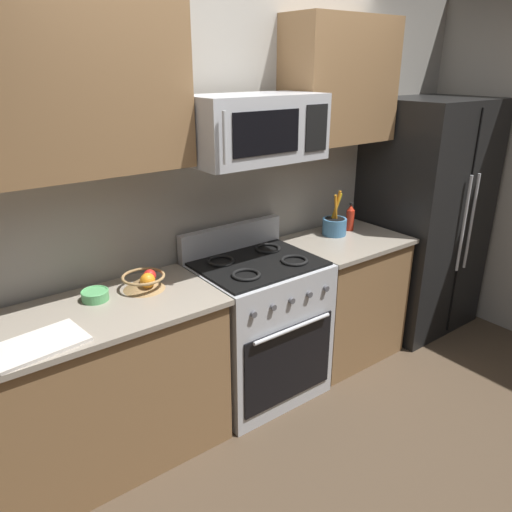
{
  "coord_description": "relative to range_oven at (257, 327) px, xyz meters",
  "views": [
    {
      "loc": [
        -1.68,
        -1.51,
        2.06
      ],
      "look_at": [
        -0.11,
        0.58,
        1.03
      ],
      "focal_mm": 34.42,
      "sensor_mm": 36.0,
      "label": 1
    }
  ],
  "objects": [
    {
      "name": "microwave",
      "position": [
        -0.0,
        0.03,
        1.25
      ],
      "size": [
        0.78,
        0.44,
        0.36
      ],
      "color": "#B2B5BA"
    },
    {
      "name": "bottle_hot_sauce",
      "position": [
        0.95,
        0.12,
        0.53
      ],
      "size": [
        0.06,
        0.06,
        0.21
      ],
      "color": "red",
      "rests_on": "counter_right"
    },
    {
      "name": "utensil_crock",
      "position": [
        0.78,
        0.12,
        0.51
      ],
      "size": [
        0.17,
        0.17,
        0.32
      ],
      "color": "teal",
      "rests_on": "counter_right"
    },
    {
      "name": "prep_bowl",
      "position": [
        -0.97,
        0.12,
        0.47
      ],
      "size": [
        0.14,
        0.14,
        0.05
      ],
      "color": "#59AD66",
      "rests_on": "counter_left"
    },
    {
      "name": "cutting_board",
      "position": [
        -1.33,
        -0.17,
        0.44
      ],
      "size": [
        0.42,
        0.29,
        0.02
      ],
      "primitive_type": "cube",
      "rotation": [
        0.0,
        0.0,
        0.12
      ],
      "color": "silver",
      "rests_on": "counter_left"
    },
    {
      "name": "fruit_basket",
      "position": [
        -0.7,
        0.09,
        0.48
      ],
      "size": [
        0.23,
        0.23,
        0.11
      ],
      "color": "#9E7A4C",
      "rests_on": "counter_left"
    },
    {
      "name": "upper_cabinets_left",
      "position": [
        -1.04,
        0.16,
        1.48
      ],
      "size": [
        1.28,
        0.34,
        0.78
      ],
      "color": "olive"
    },
    {
      "name": "range_oven",
      "position": [
        0.0,
        0.0,
        0.0
      ],
      "size": [
        0.76,
        0.67,
        1.09
      ],
      "color": "#B2B5BA",
      "rests_on": "ground"
    },
    {
      "name": "ground_plane",
      "position": [
        0.0,
        -0.71,
        -0.47
      ],
      "size": [
        16.0,
        16.0,
        0.0
      ],
      "primitive_type": "plane",
      "color": "#473828"
    },
    {
      "name": "refrigerator",
      "position": [
        1.65,
        -0.02,
        0.44
      ],
      "size": [
        0.88,
        0.74,
        1.83
      ],
      "color": "black",
      "rests_on": "ground"
    },
    {
      "name": "wall_back",
      "position": [
        0.0,
        0.38,
        0.83
      ],
      "size": [
        8.0,
        0.1,
        2.6
      ],
      "primitive_type": "cube",
      "color": "#9E998E",
      "rests_on": "ground"
    },
    {
      "name": "counter_left",
      "position": [
        -1.04,
        -0.0,
        -0.02
      ],
      "size": [
        1.29,
        0.63,
        0.91
      ],
      "color": "olive",
      "rests_on": "ground"
    },
    {
      "name": "counter_right",
      "position": [
        0.79,
        -0.0,
        -0.02
      ],
      "size": [
        0.8,
        0.63,
        0.91
      ],
      "color": "olive",
      "rests_on": "ground"
    },
    {
      "name": "upper_cabinets_right",
      "position": [
        0.79,
        0.16,
        1.48
      ],
      "size": [
        0.79,
        0.34,
        0.78
      ],
      "color": "olive"
    }
  ]
}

